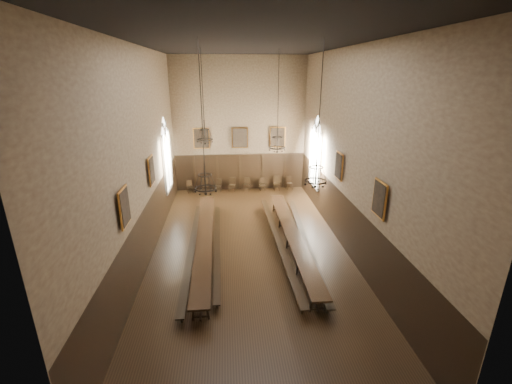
{
  "coord_description": "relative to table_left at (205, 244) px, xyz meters",
  "views": [
    {
      "loc": [
        -0.97,
        -14.36,
        7.91
      ],
      "look_at": [
        0.45,
        1.5,
        2.34
      ],
      "focal_mm": 24.0,
      "sensor_mm": 36.0,
      "label": 1
    }
  ],
  "objects": [
    {
      "name": "floor",
      "position": [
        2.07,
        0.05,
        -0.42
      ],
      "size": [
        9.0,
        18.0,
        0.02
      ],
      "primitive_type": "cube",
      "color": "black",
      "rests_on": "ground"
    },
    {
      "name": "ceiling",
      "position": [
        2.07,
        0.05,
        8.6
      ],
      "size": [
        9.0,
        18.0,
        0.02
      ],
      "primitive_type": "cube",
      "color": "black",
      "rests_on": "ground"
    },
    {
      "name": "wall_back",
      "position": [
        2.07,
        9.06,
        4.09
      ],
      "size": [
        9.0,
        0.02,
        9.0
      ],
      "primitive_type": "cube",
      "color": "#826E50",
      "rests_on": "ground"
    },
    {
      "name": "wall_front",
      "position": [
        2.07,
        -8.96,
        4.09
      ],
      "size": [
        9.0,
        0.02,
        9.0
      ],
      "primitive_type": "cube",
      "color": "#826E50",
      "rests_on": "ground"
    },
    {
      "name": "wall_left",
      "position": [
        -2.44,
        0.05,
        4.09
      ],
      "size": [
        0.02,
        18.0,
        9.0
      ],
      "primitive_type": "cube",
      "color": "#826E50",
      "rests_on": "ground"
    },
    {
      "name": "wall_right",
      "position": [
        6.58,
        0.05,
        4.09
      ],
      "size": [
        0.02,
        18.0,
        9.0
      ],
      "primitive_type": "cube",
      "color": "#826E50",
      "rests_on": "ground"
    },
    {
      "name": "wainscot_panelling",
      "position": [
        2.07,
        0.05,
        0.84
      ],
      "size": [
        9.0,
        18.0,
        2.5
      ],
      "primitive_type": null,
      "color": "black",
      "rests_on": "floor"
    },
    {
      "name": "table_left",
      "position": [
        0.0,
        0.0,
        0.0
      ],
      "size": [
        0.92,
        10.41,
        0.81
      ],
      "rotation": [
        0.0,
        0.0,
        0.02
      ],
      "color": "black",
      "rests_on": "floor"
    },
    {
      "name": "table_right",
      "position": [
        4.1,
        -0.02,
        -0.01
      ],
      "size": [
        0.75,
        10.22,
        0.8
      ],
      "rotation": [
        0.0,
        0.0,
        0.0
      ],
      "color": "black",
      "rests_on": "floor"
    },
    {
      "name": "bench_left_outer",
      "position": [
        -0.57,
        -0.21,
        -0.12
      ],
      "size": [
        0.34,
        9.86,
        0.44
      ],
      "rotation": [
        0.0,
        0.0,
        0.0
      ],
      "color": "black",
      "rests_on": "floor"
    },
    {
      "name": "bench_left_inner",
      "position": [
        0.56,
        0.05,
        -0.15
      ],
      "size": [
        0.4,
        9.1,
        0.41
      ],
      "rotation": [
        0.0,
        0.0,
        0.01
      ],
      "color": "black",
      "rests_on": "floor"
    },
    {
      "name": "bench_right_inner",
      "position": [
        3.44,
        0.12,
        -0.11
      ],
      "size": [
        0.56,
        10.45,
        0.47
      ],
      "rotation": [
        0.0,
        0.0,
        0.02
      ],
      "color": "black",
      "rests_on": "floor"
    },
    {
      "name": "bench_right_outer",
      "position": [
        4.71,
        -0.08,
        -0.12
      ],
      "size": [
        0.86,
        10.13,
        0.46
      ],
      "rotation": [
        0.0,
        0.0,
        -0.05
      ],
      "color": "black",
      "rests_on": "floor"
    },
    {
      "name": "chair_0",
      "position": [
        -1.47,
        8.52,
        -0.15
      ],
      "size": [
        0.48,
        0.48,
        0.86
      ],
      "rotation": [
        0.0,
        0.0,
        0.32
      ],
      "color": "black",
      "rests_on": "floor"
    },
    {
      "name": "chair_1",
      "position": [
        -0.39,
        8.54,
        -0.12
      ],
      "size": [
        0.54,
        0.54,
        0.96
      ],
      "rotation": [
        0.0,
        0.0,
        0.32
      ],
      "color": "black",
      "rests_on": "floor"
    },
    {
      "name": "chair_2",
      "position": [
        0.5,
        8.56,
        -0.14
      ],
      "size": [
        0.45,
        0.45,
        0.88
      ],
      "rotation": [
        0.0,
        0.0,
        -0.18
      ],
      "color": "black",
      "rests_on": "floor"
    },
    {
      "name": "chair_3",
      "position": [
        1.46,
        8.54,
        -0.11
      ],
      "size": [
        0.5,
        0.5,
        0.97
      ],
      "rotation": [
        0.0,
        0.0,
        -0.18
      ],
      "color": "black",
      "rests_on": "floor"
    },
    {
      "name": "chair_4",
      "position": [
        2.5,
        8.52,
        -0.12
      ],
      "size": [
        0.51,
        0.51,
        0.95
      ],
      "rotation": [
        0.0,
        0.0,
        -0.27
      ],
      "color": "black",
      "rests_on": "floor"
    },
    {
      "name": "chair_5",
      "position": [
        3.59,
        8.57,
        -0.15
      ],
      "size": [
        0.43,
        0.43,
        0.86
      ],
      "rotation": [
        0.0,
        0.0,
        0.13
      ],
      "color": "black",
      "rests_on": "floor"
    },
    {
      "name": "chair_6",
      "position": [
        4.62,
        8.53,
        -0.11
      ],
      "size": [
        0.44,
        0.44,
        0.99
      ],
      "rotation": [
        0.0,
        0.0,
        0.01
      ],
      "color": "black",
      "rests_on": "floor"
    },
    {
      "name": "chair_7",
      "position": [
        5.53,
        8.58,
        -0.13
      ],
      "size": [
        0.47,
        0.47,
        0.92
      ],
      "rotation": [
        0.0,
        0.0,
        0.16
      ],
      "color": "black",
      "rests_on": "floor"
    },
    {
      "name": "chandelier_back_left",
      "position": [
        0.09,
        2.47,
        4.72
      ],
      "size": [
        0.77,
        0.77,
        4.32
      ],
      "color": "black",
      "rests_on": "ceiling"
    },
    {
      "name": "chandelier_back_right",
      "position": [
        3.74,
        2.92,
        4.18
      ],
      "size": [
        0.83,
        0.83,
        4.9
      ],
      "color": "black",
      "rests_on": "ceiling"
    },
    {
      "name": "chandelier_front_left",
      "position": [
        0.31,
        -2.3,
        3.87
      ],
      "size": [
        0.8,
        0.8,
        5.25
      ],
      "color": "black",
      "rests_on": "ceiling"
    },
    {
      "name": "chandelier_front_right",
      "position": [
        4.34,
        -2.6,
        4.11
      ],
      "size": [
        0.8,
        0.8,
        4.98
      ],
      "color": "black",
      "rests_on": "ceiling"
    },
    {
      "name": "portrait_back_0",
      "position": [
        -0.53,
        8.93,
        3.29
      ],
      "size": [
        1.1,
        0.12,
        1.4
      ],
      "color": "#B6752B",
      "rests_on": "wall_back"
    },
    {
      "name": "portrait_back_1",
      "position": [
        2.07,
        8.93,
        3.29
      ],
      "size": [
        1.1,
        0.12,
        1.4
      ],
      "color": "#B6752B",
      "rests_on": "wall_back"
    },
    {
      "name": "portrait_back_2",
      "position": [
        4.67,
        8.93,
        3.29
      ],
      "size": [
        1.1,
        0.12,
        1.4
      ],
      "color": "#B6752B",
      "rests_on": "wall_back"
    },
    {
      "name": "portrait_left_0",
      "position": [
        -2.31,
        1.05,
        3.29
      ],
      "size": [
        0.12,
        1.0,
        1.3
      ],
      "color": "#B6752B",
      "rests_on": "wall_left"
    },
    {
      "name": "portrait_left_1",
      "position": [
        -2.31,
        -3.45,
        3.29
      ],
      "size": [
        0.12,
        1.0,
        1.3
      ],
      "color": "#B6752B",
      "rests_on": "wall_left"
    },
    {
      "name": "portrait_right_0",
      "position": [
        6.45,
        1.05,
        3.29
      ],
      "size": [
        0.12,
        1.0,
        1.3
      ],
      "color": "#B6752B",
      "rests_on": "wall_right"
    },
    {
      "name": "portrait_right_1",
      "position": [
        6.45,
        -3.45,
        3.29
      ],
      "size": [
        0.12,
        1.0,
        1.3
      ],
      "color": "#B6752B",
      "rests_on": "wall_right"
    },
    {
      "name": "window_right",
      "position": [
        6.5,
        5.55,
        2.99
      ],
      "size": [
        0.2,
        2.2,
        4.6
      ],
      "primitive_type": null,
      "color": "white",
      "rests_on": "wall_right"
    },
    {
      "name": "window_left",
      "position": [
        -2.36,
        5.55,
        2.99
      ],
      "size": [
        0.2,
        2.2,
        4.6
      ],
      "primitive_type": null,
      "color": "white",
      "rests_on": "wall_left"
    }
  ]
}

